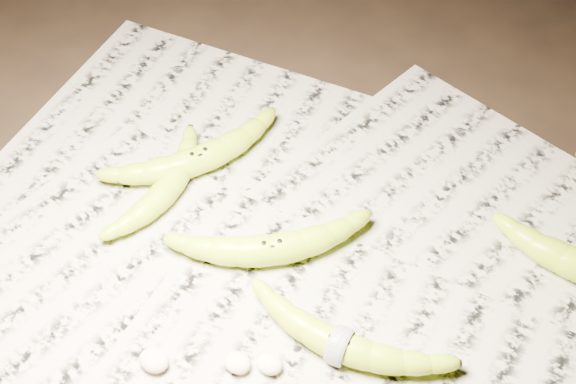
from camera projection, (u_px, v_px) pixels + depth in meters
The scene contains 10 objects.
ground at pixel (295, 250), 0.93m from camera, with size 3.00×3.00×0.00m, color black.
newspaper_patch at pixel (308, 276), 0.90m from camera, with size 0.90×0.70×0.01m, color #A19B8A.
banana_left_a at pixel (199, 158), 0.99m from camera, with size 0.21×0.06×0.04m, color #B7D41A, non-canonical shape.
banana_left_b at pixel (168, 186), 0.96m from camera, with size 0.17×0.05×0.03m, color #B7D41A, non-canonical shape.
banana_center at pixel (272, 248), 0.90m from camera, with size 0.20×0.06×0.04m, color #B7D41A, non-canonical shape.
banana_taped at pixel (340, 344), 0.82m from camera, with size 0.20×0.05×0.03m, color #B7D41A, non-canonical shape.
measuring_tape at pixel (340, 344), 0.82m from camera, with size 0.04×0.04×0.00m, color white.
flesh_chunk_a at pixel (154, 358), 0.82m from camera, with size 0.03×0.03×0.02m, color beige.
flesh_chunk_b at pixel (269, 362), 0.82m from camera, with size 0.03×0.02×0.02m, color beige.
flesh_chunk_c at pixel (237, 361), 0.82m from camera, with size 0.03×0.02×0.02m, color beige.
Camera 1 is at (0.26, -0.49, 0.75)m, focal length 50.00 mm.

